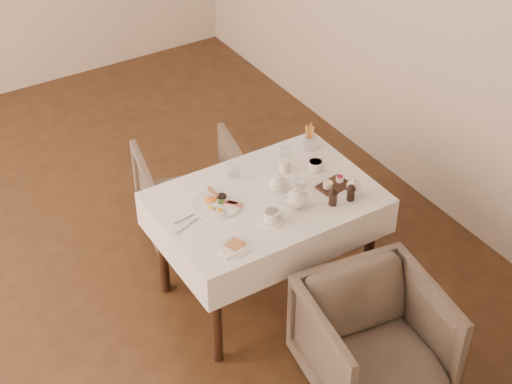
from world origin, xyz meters
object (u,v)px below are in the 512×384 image
object	(u,v)px
armchair_far	(192,191)
breakfast_plate	(217,203)
teapot_centre	(277,182)
armchair_near	(374,340)
table	(266,212)

from	to	relation	value
armchair_far	breakfast_plate	distance (m)	0.86
armchair_far	teapot_centre	size ratio (longest dim) A/B	4.58
armchair_near	armchair_far	world-z (taller)	armchair_near
table	armchair_far	size ratio (longest dim) A/B	1.84
armchair_far	teapot_centre	bearing A→B (deg)	114.55
armchair_near	armchair_far	bearing A→B (deg)	104.93
armchair_near	armchair_far	size ratio (longest dim) A/B	1.04
table	breakfast_plate	size ratio (longest dim) A/B	4.50
table	teapot_centre	bearing A→B (deg)	10.11
table	breakfast_plate	bearing A→B (deg)	163.04
armchair_far	breakfast_plate	size ratio (longest dim) A/B	2.44
breakfast_plate	teapot_centre	bearing A→B (deg)	13.21
breakfast_plate	teapot_centre	xyz separation A→B (m)	(0.37, -0.07, 0.05)
armchair_near	armchair_far	distance (m)	1.74
armchair_near	teapot_centre	bearing A→B (deg)	99.81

